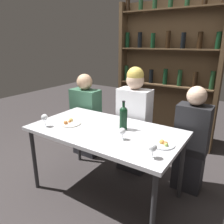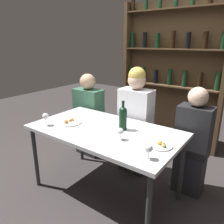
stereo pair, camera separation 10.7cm
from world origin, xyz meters
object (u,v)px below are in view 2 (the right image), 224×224
at_px(wine_glass_2, 120,132).
at_px(wine_glass_1, 149,149).
at_px(wine_glass_0, 45,117).
at_px(seated_person_right, 192,145).
at_px(wine_bottle, 123,117).
at_px(food_plate_1, 70,122).
at_px(seated_person_center, 135,123).
at_px(food_plate_0, 160,145).
at_px(seated_person_left, 89,117).

bearing_deg(wine_glass_2, wine_glass_1, -23.66).
bearing_deg(wine_glass_0, seated_person_right, 33.51).
height_order(wine_bottle, seated_person_right, seated_person_right).
distance_m(food_plate_1, seated_person_center, 0.80).
xyz_separation_m(wine_bottle, food_plate_1, (-0.56, -0.19, -0.12)).
bearing_deg(wine_glass_0, food_plate_0, 12.42).
bearing_deg(wine_glass_0, wine_bottle, 27.94).
bearing_deg(seated_person_left, seated_person_right, 0.00).
relative_size(wine_glass_1, seated_person_center, 0.09).
distance_m(wine_bottle, wine_glass_2, 0.25).
relative_size(wine_glass_0, food_plate_0, 0.63).
xyz_separation_m(wine_bottle, seated_person_left, (-0.90, 0.48, -0.33)).
height_order(wine_glass_2, seated_person_left, seated_person_left).
bearing_deg(wine_glass_1, seated_person_right, 83.56).
xyz_separation_m(wine_glass_0, seated_person_left, (-0.17, 0.86, -0.29)).
bearing_deg(seated_person_left, wine_bottle, -27.92).
bearing_deg(food_plate_1, wine_bottle, 18.58).
height_order(food_plate_0, seated_person_left, seated_person_left).
relative_size(wine_bottle, seated_person_left, 0.25).
bearing_deg(seated_person_left, wine_glass_0, -78.59).
bearing_deg(food_plate_1, wine_glass_0, -129.87).
relative_size(wine_glass_2, seated_person_right, 0.09).
relative_size(food_plate_1, seated_person_left, 0.19).
bearing_deg(wine_glass_2, seated_person_right, 56.33).
height_order(wine_glass_0, food_plate_0, wine_glass_0).
height_order(seated_person_left, seated_person_right, seated_person_left).
relative_size(wine_glass_2, food_plate_0, 0.52).
bearing_deg(food_plate_1, wine_glass_2, -2.15).
distance_m(wine_bottle, wine_glass_1, 0.61).
xyz_separation_m(wine_glass_2, food_plate_0, (0.35, 0.09, -0.06)).
height_order(wine_glass_1, seated_person_right, seated_person_right).
bearing_deg(wine_glass_1, wine_glass_0, -179.48).
height_order(seated_person_center, seated_person_right, seated_person_center).
bearing_deg(food_plate_0, wine_bottle, 165.33).
distance_m(wine_glass_2, seated_person_right, 0.87).
bearing_deg(wine_bottle, food_plate_0, -14.67).
height_order(wine_glass_1, seated_person_left, seated_person_left).
xyz_separation_m(wine_bottle, wine_glass_0, (-0.73, -0.38, -0.04)).
bearing_deg(wine_glass_0, seated_person_left, 101.41).
relative_size(wine_glass_2, seated_person_left, 0.09).
height_order(food_plate_0, seated_person_center, seated_person_center).
relative_size(food_plate_0, seated_person_left, 0.18).
xyz_separation_m(wine_glass_0, seated_person_right, (1.30, 0.86, -0.29)).
bearing_deg(food_plate_1, wine_glass_1, -10.07).
relative_size(wine_glass_0, seated_person_right, 0.11).
bearing_deg(food_plate_0, seated_person_center, 134.75).
bearing_deg(food_plate_0, wine_glass_0, -167.58).
xyz_separation_m(wine_glass_2, seated_person_right, (0.46, 0.69, -0.27)).
distance_m(wine_glass_0, seated_person_center, 1.07).
relative_size(seated_person_left, seated_person_right, 1.01).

